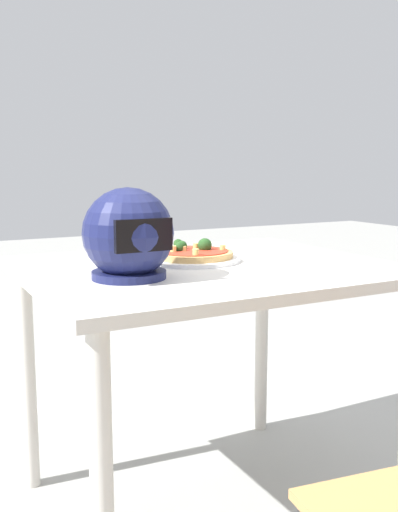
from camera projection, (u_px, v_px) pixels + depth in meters
name	position (u px, v px, depth m)	size (l,w,h in m)	color
ground_plane	(206.00, 505.00, 1.81)	(14.00, 14.00, 0.00)	#9E9E99
dining_table	(206.00, 297.00, 1.71)	(1.02, 0.86, 0.76)	beige
pizza_plate	(192.00, 259.00, 1.75)	(0.29, 0.29, 0.01)	white
pizza	(192.00, 253.00, 1.75)	(0.25, 0.25, 0.06)	tan
motorcycle_helmet	(129.00, 236.00, 1.46)	(0.23, 0.23, 0.23)	#191E4C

